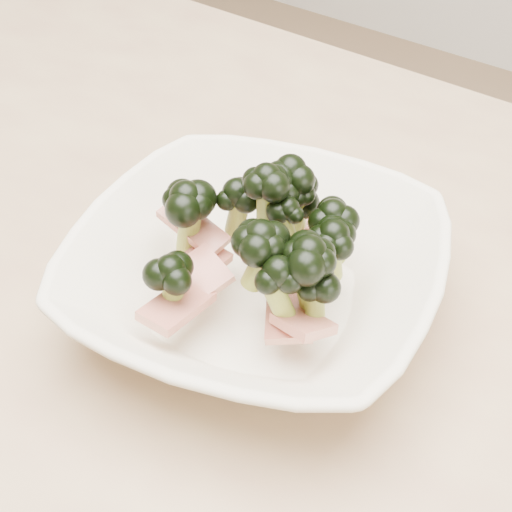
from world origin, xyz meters
TOP-DOWN VIEW (x-y plane):
  - dining_table at (0.00, 0.00)m, footprint 1.20×0.80m
  - broccoli_dish at (0.05, -0.01)m, footprint 0.32×0.32m

SIDE VIEW (x-z plane):
  - dining_table at x=0.00m, z-range 0.28..1.03m
  - broccoli_dish at x=0.05m, z-range 0.73..0.85m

